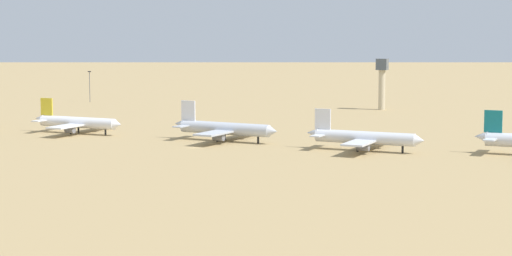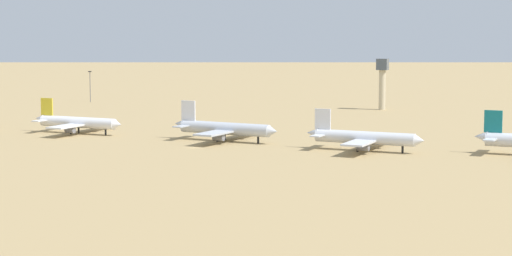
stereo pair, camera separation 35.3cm
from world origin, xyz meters
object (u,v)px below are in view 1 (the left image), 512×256
Objects in this scene: parked_jet_white_4 at (224,128)px; control_tower at (382,79)px; parked_jet_yellow_3 at (77,122)px; parked_jet_white_5 at (364,138)px; light_pole_east at (90,84)px.

parked_jet_white_4 is 140.48m from control_tower.
parked_jet_white_4 is at bearing 3.03° from parked_jet_yellow_3.
parked_jet_white_4 reaches higher than parked_jet_yellow_3.
parked_jet_white_5 is 2.43× the size of light_pole_east.
control_tower reaches higher than parked_jet_white_5.
light_pole_east is (-130.35, 125.72, 4.93)m from parked_jet_white_4.
parked_jet_white_5 is at bearing 0.06° from parked_jet_yellow_3.
parked_jet_yellow_3 is 2.38× the size of light_pole_east.
control_tower is (-28.00, 144.83, 10.51)m from parked_jet_white_5.
control_tower is 1.50× the size of light_pole_east.
parked_jet_white_5 is 225.44m from light_pole_east.
light_pole_east reaches higher than parked_jet_white_5.
control_tower is (84.43, 136.93, 10.59)m from parked_jet_yellow_3.
parked_jet_yellow_3 is 0.98× the size of parked_jet_white_5.
light_pole_east is (-182.31, 132.52, 5.11)m from parked_jet_white_5.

